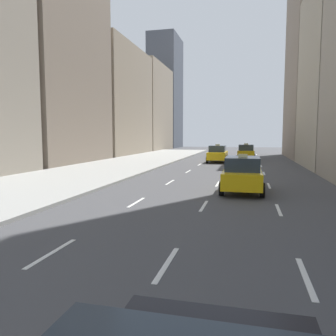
# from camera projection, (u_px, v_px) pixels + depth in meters

# --- Properties ---
(sidewalk_left) EXTENTS (8.00, 66.00, 0.15)m
(sidewalk_left) POSITION_uv_depth(u_px,v_px,m) (111.00, 167.00, 27.69)
(sidewalk_left) COLOR #9E9E99
(sidewalk_left) RESTS_ON ground
(lane_markings) EXTENTS (5.72, 56.00, 0.01)m
(lane_markings) POSITION_uv_depth(u_px,v_px,m) (222.00, 177.00, 21.55)
(lane_markings) COLOR white
(lane_markings) RESTS_ON ground
(building_row_left) EXTENTS (6.00, 80.13, 30.84)m
(building_row_left) POSITION_uv_depth(u_px,v_px,m) (88.00, 61.00, 37.85)
(building_row_left) COLOR gray
(building_row_left) RESTS_ON ground
(taxi_lead) EXTENTS (2.02, 4.40, 1.87)m
(taxi_lead) POSITION_uv_depth(u_px,v_px,m) (242.00, 174.00, 16.03)
(taxi_lead) COLOR yellow
(taxi_lead) RESTS_ON ground
(taxi_second) EXTENTS (2.02, 4.40, 1.87)m
(taxi_second) POSITION_uv_depth(u_px,v_px,m) (246.00, 152.00, 36.90)
(taxi_second) COLOR yellow
(taxi_second) RESTS_ON ground
(taxi_third) EXTENTS (2.02, 4.40, 1.87)m
(taxi_third) POSITION_uv_depth(u_px,v_px,m) (218.00, 154.00, 33.57)
(taxi_third) COLOR yellow
(taxi_third) RESTS_ON ground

